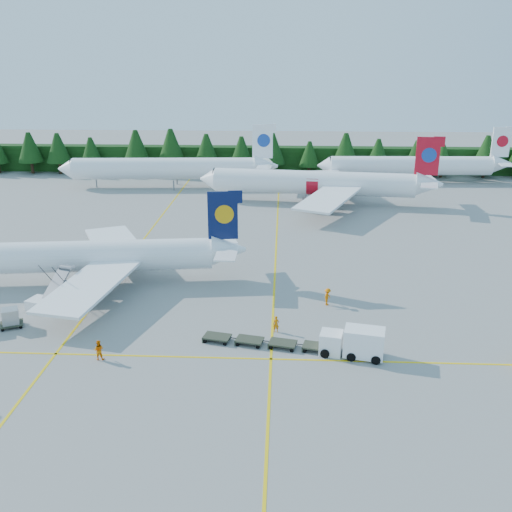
{
  "coord_description": "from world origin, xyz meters",
  "views": [
    {
      "loc": [
        6.84,
        -51.87,
        26.18
      ],
      "look_at": [
        3.75,
        12.29,
        3.5
      ],
      "focal_mm": 40.0,
      "sensor_mm": 36.0,
      "label": 1
    }
  ],
  "objects_px": {
    "airliner_red": "(309,183)",
    "airstairs": "(48,301)",
    "airliner_navy": "(73,257)",
    "service_truck": "(352,342)"
  },
  "relations": [
    {
      "from": "airliner_navy",
      "to": "service_truck",
      "type": "bearing_deg",
      "value": -34.33
    },
    {
      "from": "airliner_navy",
      "to": "airstairs",
      "type": "relative_size",
      "value": 6.08
    },
    {
      "from": "airliner_navy",
      "to": "airliner_red",
      "type": "xyz_separation_m",
      "value": [
        29.88,
        41.29,
        0.5
      ]
    },
    {
      "from": "airliner_red",
      "to": "service_truck",
      "type": "height_order",
      "value": "airliner_red"
    },
    {
      "from": "airliner_navy",
      "to": "airstairs",
      "type": "xyz_separation_m",
      "value": [
        -0.36,
        -7.37,
        -2.51
      ]
    },
    {
      "from": "airliner_navy",
      "to": "service_truck",
      "type": "distance_m",
      "value": 35.63
    },
    {
      "from": "service_truck",
      "to": "airliner_red",
      "type": "bearing_deg",
      "value": 103.58
    },
    {
      "from": "airliner_navy",
      "to": "airstairs",
      "type": "bearing_deg",
      "value": -99.87
    },
    {
      "from": "airstairs",
      "to": "service_truck",
      "type": "distance_m",
      "value": 33.21
    },
    {
      "from": "airliner_red",
      "to": "airstairs",
      "type": "relative_size",
      "value": 7.0
    }
  ]
}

